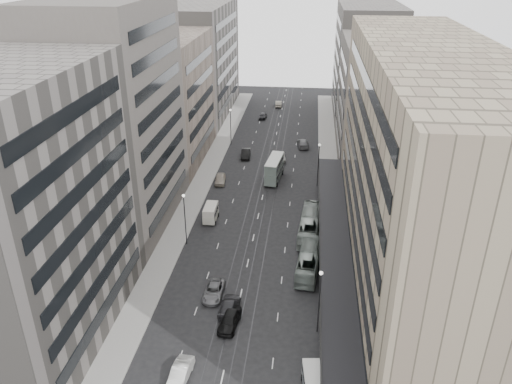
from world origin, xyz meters
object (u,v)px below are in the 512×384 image
at_px(bus_near, 309,259).
at_px(bus_far, 310,225).
at_px(vw_microbus, 313,381).
at_px(double_decker, 274,169).
at_px(sedan_1, 180,374).
at_px(pedestrian, 323,369).
at_px(panel_van, 211,213).
at_px(sedan_2, 214,291).
at_px(sedan_0, 230,320).

relative_size(bus_near, bus_far, 0.94).
bearing_deg(vw_microbus, bus_near, 84.98).
bearing_deg(double_decker, vw_microbus, -74.71).
bearing_deg(vw_microbus, bus_far, 84.40).
relative_size(bus_near, sedan_1, 2.30).
relative_size(bus_far, sedan_1, 2.46).
bearing_deg(pedestrian, double_decker, -110.41).
relative_size(bus_far, double_decker, 1.43).
relative_size(panel_van, sedan_2, 0.83).
xyz_separation_m(bus_near, bus_far, (0.00, 9.47, 0.11)).
bearing_deg(double_decker, bus_far, -63.79).
bearing_deg(panel_van, sedan_1, -84.98).
bearing_deg(bus_far, panel_van, -4.97).
height_order(bus_far, pedestrian, bus_far).
xyz_separation_m(bus_far, sedan_2, (-11.86, -16.82, -0.95)).
distance_m(sedan_1, pedestrian, 14.55).
height_order(bus_near, bus_far, bus_far).
xyz_separation_m(bus_near, vw_microbus, (0.70, -21.29, -0.27)).
distance_m(vw_microbus, sedan_2, 18.78).
distance_m(double_decker, sedan_2, 36.83).
bearing_deg(double_decker, sedan_0, -86.11).
height_order(bus_near, sedan_2, bus_near).
xyz_separation_m(double_decker, pedestrian, (8.70, -48.35, -1.39)).
relative_size(double_decker, pedestrian, 4.86).
bearing_deg(pedestrian, sedan_2, -71.82).
distance_m(bus_near, sedan_1, 24.82).
height_order(panel_van, pedestrian, panel_van).
bearing_deg(sedan_2, sedan_1, -92.83).
xyz_separation_m(bus_far, pedestrian, (1.70, -28.69, -0.65)).
height_order(double_decker, pedestrian, double_decker).
distance_m(bus_near, sedan_2, 13.97).
relative_size(vw_microbus, sedan_1, 0.92).
bearing_deg(sedan_2, bus_far, 55.44).
xyz_separation_m(vw_microbus, sedan_2, (-12.56, 13.95, -0.57)).
xyz_separation_m(sedan_0, pedestrian, (10.68, -6.56, 0.16)).
xyz_separation_m(sedan_1, sedan_2, (0.84, 13.97, -0.09)).
relative_size(panel_van, pedestrian, 2.50).
relative_size(vw_microbus, panel_van, 1.04).
distance_m(panel_van, pedestrian, 35.92).
bearing_deg(bus_near, sedan_2, 36.97).
xyz_separation_m(vw_microbus, panel_van, (-16.69, 33.34, 0.20)).
distance_m(bus_near, double_decker, 29.97).
bearing_deg(sedan_1, bus_near, 64.04).
bearing_deg(panel_van, double_decker, 61.66).
height_order(panel_van, sedan_0, panel_van).
xyz_separation_m(double_decker, sedan_0, (-1.98, -41.79, -1.55)).
bearing_deg(panel_van, sedan_2, -78.58).
distance_m(sedan_1, sedan_2, 13.99).
relative_size(double_decker, sedan_0, 1.68).
distance_m(double_decker, vw_microbus, 51.02).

